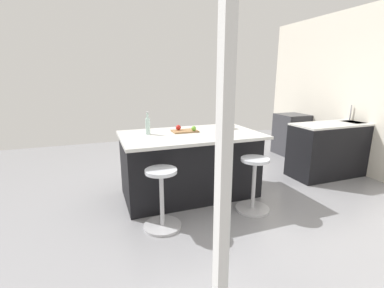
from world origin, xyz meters
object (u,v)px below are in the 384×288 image
at_px(oven_range, 291,134).
at_px(stool_middle, 162,201).
at_px(stool_by_window, 254,186).
at_px(cutting_board, 185,131).
at_px(apple_red, 178,127).
at_px(apple_green, 194,128).
at_px(kitchen_island, 190,164).
at_px(water_bottle, 148,125).
at_px(fruit_bowl, 229,126).

relative_size(oven_range, stool_middle, 1.27).
xyz_separation_m(stool_by_window, cutting_board, (0.64, -0.85, 0.61)).
bearing_deg(apple_red, cutting_board, 146.98).
distance_m(stool_middle, apple_green, 1.22).
relative_size(kitchen_island, water_bottle, 6.17).
bearing_deg(cutting_board, stool_middle, 56.19).
bearing_deg(oven_range, stool_by_window, 41.58).
bearing_deg(stool_middle, apple_red, -118.45).
relative_size(stool_middle, fruit_bowl, 3.85).
height_order(oven_range, kitchen_island, kitchen_island).
distance_m(cutting_board, fruit_bowl, 0.71).
bearing_deg(water_bottle, kitchen_island, 168.86).
relative_size(apple_green, fruit_bowl, 0.38).
distance_m(oven_range, apple_green, 3.12).
height_order(cutting_board, water_bottle, water_bottle).
xyz_separation_m(oven_range, fruit_bowl, (2.21, 1.17, 0.52)).
height_order(kitchen_island, apple_red, apple_red).
relative_size(oven_range, apple_green, 12.78).
height_order(stool_by_window, fruit_bowl, fruit_bowl).
bearing_deg(fruit_bowl, kitchen_island, 8.26).
bearing_deg(water_bottle, cutting_board, 178.85).
height_order(oven_range, fruit_bowl, fruit_bowl).
bearing_deg(water_bottle, apple_red, -174.75).
distance_m(oven_range, apple_red, 3.24).
relative_size(kitchen_island, cutting_board, 5.35).
height_order(stool_by_window, water_bottle, water_bottle).
distance_m(kitchen_island, fruit_bowl, 0.84).
height_order(stool_middle, apple_red, apple_red).
bearing_deg(stool_middle, oven_range, -149.96).
xyz_separation_m(apple_green, water_bottle, (0.64, -0.09, 0.07)).
distance_m(oven_range, kitchen_island, 3.14).
distance_m(water_bottle, fruit_bowl, 1.24).
height_order(kitchen_island, water_bottle, water_bottle).
xyz_separation_m(stool_by_window, stool_middle, (1.21, 0.00, 0.00)).
bearing_deg(cutting_board, kitchen_island, 110.22).
relative_size(water_bottle, fruit_bowl, 1.70).
height_order(cutting_board, fruit_bowl, fruit_bowl).
relative_size(oven_range, cutting_board, 2.50).
bearing_deg(apple_green, cutting_board, -37.09).
bearing_deg(fruit_bowl, apple_red, -4.11).
bearing_deg(oven_range, kitchen_island, 23.74).
bearing_deg(apple_green, stool_by_window, 124.89).
height_order(stool_by_window, stool_middle, same).
bearing_deg(oven_range, stool_middle, 30.04).
distance_m(kitchen_island, apple_red, 0.55).
bearing_deg(apple_red, stool_middle, 61.55).
xyz_separation_m(oven_range, kitchen_island, (2.88, 1.27, 0.02)).
xyz_separation_m(stool_middle, apple_red, (-0.49, -0.90, 0.66)).
relative_size(cutting_board, water_bottle, 1.15).
bearing_deg(kitchen_island, cutting_board, -69.78).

